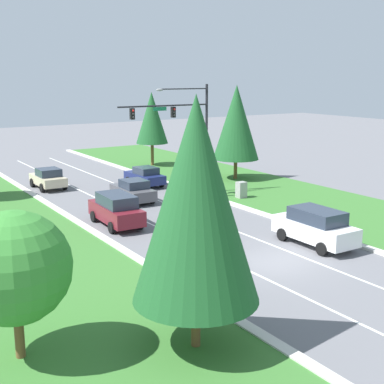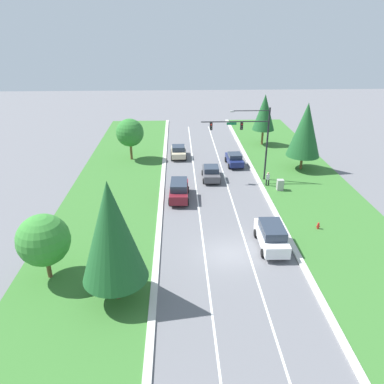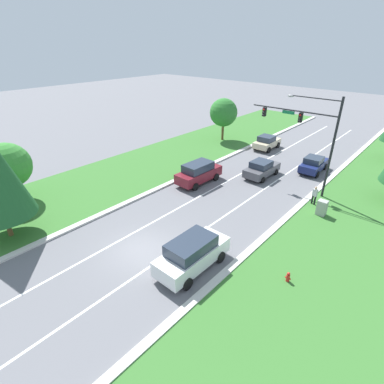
# 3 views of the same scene
# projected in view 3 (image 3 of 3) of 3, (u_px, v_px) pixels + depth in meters

# --- Properties ---
(ground_plane) EXTENTS (160.00, 160.00, 0.00)m
(ground_plane) POSITION_uv_depth(u_px,v_px,m) (139.00, 249.00, 19.86)
(ground_plane) COLOR slate
(curb_strip_right) EXTENTS (0.50, 90.00, 0.15)m
(curb_strip_right) POSITION_uv_depth(u_px,v_px,m) (206.00, 290.00, 16.52)
(curb_strip_right) COLOR beige
(curb_strip_right) RESTS_ON ground_plane
(curb_strip_left) EXTENTS (0.50, 90.00, 0.15)m
(curb_strip_left) POSITION_uv_depth(u_px,v_px,m) (92.00, 219.00, 23.13)
(curb_strip_left) COLOR beige
(curb_strip_left) RESTS_ON ground_plane
(grass_verge_right) EXTENTS (10.00, 90.00, 0.08)m
(grass_verge_right) POSITION_uv_depth(u_px,v_px,m) (296.00, 348.00, 13.46)
(grass_verge_right) COLOR #38702D
(grass_verge_right) RESTS_ON ground_plane
(grass_verge_left) EXTENTS (10.00, 90.00, 0.08)m
(grass_verge_left) POSITION_uv_depth(u_px,v_px,m) (59.00, 198.00, 26.22)
(grass_verge_left) COLOR #38702D
(grass_verge_left) RESTS_ON ground_plane
(lane_stripe_inner_left) EXTENTS (0.14, 81.00, 0.01)m
(lane_stripe_inner_left) POSITION_uv_depth(u_px,v_px,m) (123.00, 239.00, 20.91)
(lane_stripe_inner_left) COLOR white
(lane_stripe_inner_left) RESTS_ON ground_plane
(lane_stripe_inner_right) EXTENTS (0.14, 81.00, 0.01)m
(lane_stripe_inner_right) POSITION_uv_depth(u_px,v_px,m) (158.00, 261.00, 18.80)
(lane_stripe_inner_right) COLOR white
(lane_stripe_inner_right) RESTS_ON ground_plane
(traffic_signal_mast) EXTENTS (7.69, 0.41, 8.58)m
(traffic_signal_mast) POSITION_uv_depth(u_px,v_px,m) (310.00, 130.00, 25.13)
(traffic_signal_mast) COLOR black
(traffic_signal_mast) RESTS_ON ground_plane
(burgundy_suv) EXTENTS (2.23, 4.93, 2.03)m
(burgundy_suv) POSITION_uv_depth(u_px,v_px,m) (199.00, 172.00, 28.69)
(burgundy_suv) COLOR maroon
(burgundy_suv) RESTS_ON ground_plane
(white_suv) EXTENTS (2.21, 4.98, 2.07)m
(white_suv) POSITION_uv_depth(u_px,v_px,m) (192.00, 253.00, 17.83)
(white_suv) COLOR white
(white_suv) RESTS_ON ground_plane
(graphite_sedan) EXTENTS (2.13, 4.36, 1.68)m
(graphite_sedan) POSITION_uv_depth(u_px,v_px,m) (262.00, 169.00, 30.09)
(graphite_sedan) COLOR #4C4C51
(graphite_sedan) RESTS_ON ground_plane
(champagne_sedan) EXTENTS (2.16, 4.14, 1.71)m
(champagne_sedan) POSITION_uv_depth(u_px,v_px,m) (267.00, 142.00, 37.70)
(champagne_sedan) COLOR beige
(champagne_sedan) RESTS_ON ground_plane
(navy_sedan) EXTENTS (2.13, 4.23, 1.65)m
(navy_sedan) POSITION_uv_depth(u_px,v_px,m) (314.00, 164.00, 31.19)
(navy_sedan) COLOR navy
(navy_sedan) RESTS_ON ground_plane
(utility_cabinet) EXTENTS (0.70, 0.60, 1.30)m
(utility_cabinet) POSITION_uv_depth(u_px,v_px,m) (322.00, 208.00, 23.44)
(utility_cabinet) COLOR #9E9E99
(utility_cabinet) RESTS_ON ground_plane
(pedestrian) EXTENTS (0.43, 0.32, 1.69)m
(pedestrian) POSITION_uv_depth(u_px,v_px,m) (315.00, 195.00, 24.80)
(pedestrian) COLOR black
(pedestrian) RESTS_ON ground_plane
(fire_hydrant) EXTENTS (0.34, 0.20, 0.70)m
(fire_hydrant) POSITION_uv_depth(u_px,v_px,m) (288.00, 277.00, 17.04)
(fire_hydrant) COLOR red
(fire_hydrant) RESTS_ON ground_plane
(oak_near_left_tree) EXTENTS (3.66, 3.66, 5.61)m
(oak_near_left_tree) POSITION_uv_depth(u_px,v_px,m) (224.00, 113.00, 39.66)
(oak_near_left_tree) COLOR brown
(oak_near_left_tree) RESTS_ON ground_plane
(oak_far_left_tree) EXTENTS (3.72, 3.72, 5.07)m
(oak_far_left_tree) POSITION_uv_depth(u_px,v_px,m) (8.00, 165.00, 24.57)
(oak_far_left_tree) COLOR brown
(oak_far_left_tree) RESTS_ON ground_plane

